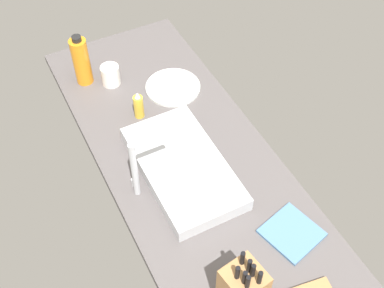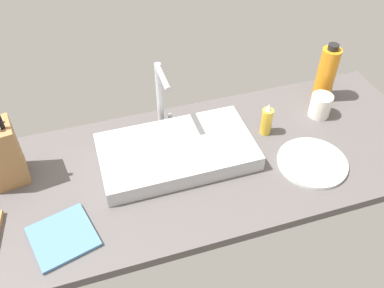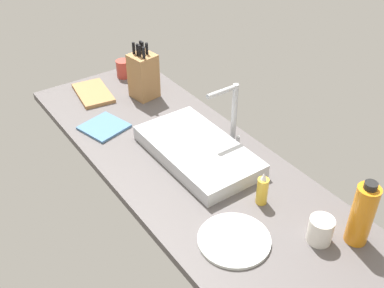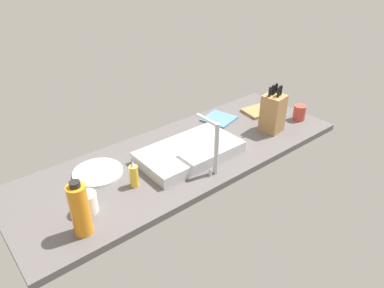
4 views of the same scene
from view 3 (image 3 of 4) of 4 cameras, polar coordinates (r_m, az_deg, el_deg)
name	(u,v)px [view 3 (image 3 of 4)]	position (r cm, az deg, el deg)	size (l,w,h in cm)	color
countertop_slab	(189,165)	(187.38, -0.35, -2.61)	(184.60, 65.18, 3.50)	#514C4C
sink_basin	(197,151)	(186.98, 0.68, -0.87)	(53.77, 29.69, 6.02)	#B7BABF
faucet	(231,109)	(189.02, 4.95, 4.32)	(5.50, 15.41, 27.39)	#B7BABF
knife_block	(143,75)	(226.68, -6.08, 8.52)	(13.04, 13.02, 28.01)	#9E7042
cutting_board	(93,93)	(237.00, -12.24, 6.23)	(25.71, 15.19, 1.80)	#9E7042
soap_bottle	(262,190)	(165.87, 8.77, -5.69)	(4.19, 4.19, 13.56)	gold
water_bottle	(362,214)	(156.51, 20.48, -8.22)	(7.49, 7.49, 24.67)	orange
dinner_plate	(234,240)	(154.85, 5.28, -11.83)	(24.45, 24.45, 1.20)	silver
dish_towel	(104,127)	(209.67, -10.92, 2.11)	(17.81, 17.62, 1.20)	teal
coffee_mug	(320,230)	(157.30, 15.74, -10.31)	(8.24, 8.24, 9.31)	silver
ceramic_cup	(123,69)	(250.10, -8.56, 9.28)	(7.53, 7.53, 9.35)	#B23D33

